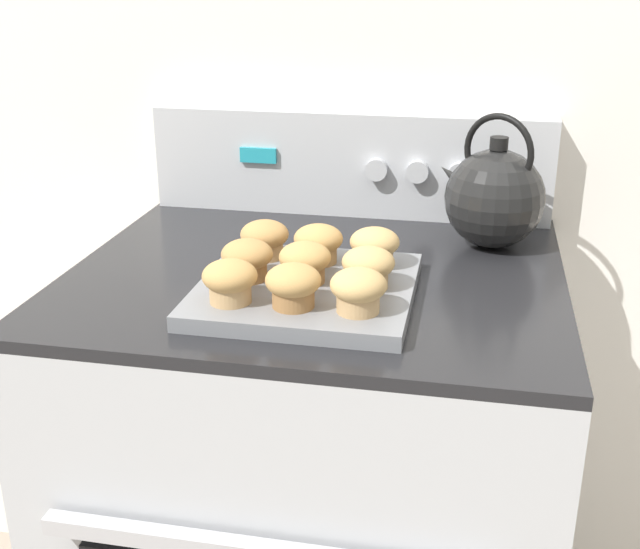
% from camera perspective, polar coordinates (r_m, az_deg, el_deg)
% --- Properties ---
extents(wall_back, '(8.00, 0.05, 2.40)m').
position_cam_1_polar(wall_back, '(1.49, 2.57, 16.31)').
color(wall_back, white).
rests_on(wall_back, ground_plane).
extents(stove_range, '(0.74, 0.68, 0.89)m').
position_cam_1_polar(stove_range, '(1.44, -0.19, -16.38)').
color(stove_range, '#B7BABF').
rests_on(stove_range, ground_plane).
extents(control_panel, '(0.72, 0.07, 0.19)m').
position_cam_1_polar(control_panel, '(1.47, 2.18, 7.89)').
color(control_panel, '#B7BABF').
rests_on(control_panel, stove_range).
extents(muffin_pan, '(0.30, 0.30, 0.02)m').
position_cam_1_polar(muffin_pan, '(1.11, -0.96, -1.10)').
color(muffin_pan, slate).
rests_on(muffin_pan, stove_range).
extents(muffin_r0_c0, '(0.07, 0.07, 0.06)m').
position_cam_1_polar(muffin_r0_c0, '(1.04, -6.42, -0.42)').
color(muffin_r0_c0, tan).
rests_on(muffin_r0_c0, muffin_pan).
extents(muffin_r0_c1, '(0.07, 0.07, 0.06)m').
position_cam_1_polar(muffin_r0_c1, '(1.02, -1.92, -0.73)').
color(muffin_r0_c1, olive).
rests_on(muffin_r0_c1, muffin_pan).
extents(muffin_r0_c2, '(0.07, 0.07, 0.06)m').
position_cam_1_polar(muffin_r0_c2, '(1.01, 2.74, -1.08)').
color(muffin_r0_c2, tan).
rests_on(muffin_r0_c2, muffin_pan).
extents(muffin_r1_c0, '(0.07, 0.07, 0.06)m').
position_cam_1_polar(muffin_r1_c0, '(1.12, -5.20, 1.13)').
color(muffin_r1_c0, olive).
rests_on(muffin_r1_c0, muffin_pan).
extents(muffin_r1_c1, '(0.07, 0.07, 0.06)m').
position_cam_1_polar(muffin_r1_c1, '(1.10, -1.08, 0.93)').
color(muffin_r1_c1, olive).
rests_on(muffin_r1_c1, muffin_pan).
extents(muffin_r1_c2, '(0.07, 0.07, 0.06)m').
position_cam_1_polar(muffin_r1_c2, '(1.09, 3.45, 0.55)').
color(muffin_r1_c2, tan).
rests_on(muffin_r1_c2, muffin_pan).
extents(muffin_r2_c0, '(0.07, 0.07, 0.06)m').
position_cam_1_polar(muffin_r2_c0, '(1.20, -3.96, 2.59)').
color(muffin_r2_c0, tan).
rests_on(muffin_r2_c0, muffin_pan).
extents(muffin_r2_c1, '(0.07, 0.07, 0.06)m').
position_cam_1_polar(muffin_r2_c1, '(1.18, -0.12, 2.28)').
color(muffin_r2_c1, tan).
rests_on(muffin_r2_c1, muffin_pan).
extents(muffin_r2_c2, '(0.07, 0.07, 0.06)m').
position_cam_1_polar(muffin_r2_c2, '(1.16, 3.91, 2.03)').
color(muffin_r2_c2, '#A37A4C').
rests_on(muffin_r2_c2, muffin_pan).
extents(tea_kettle, '(0.19, 0.16, 0.22)m').
position_cam_1_polar(tea_kettle, '(1.33, 12.26, 5.44)').
color(tea_kettle, black).
rests_on(tea_kettle, stove_range).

